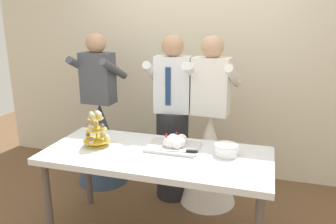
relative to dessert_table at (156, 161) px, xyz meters
name	(u,v)px	position (x,y,z in m)	size (l,w,h in m)	color
rear_wall	(197,50)	(0.00, 1.45, 0.75)	(5.20, 0.10, 2.90)	beige
dessert_table	(156,161)	(0.00, 0.00, 0.00)	(1.80, 0.80, 0.78)	silver
cupcake_stand	(96,132)	(-0.53, 0.01, 0.20)	(0.23, 0.23, 0.31)	gold
main_cake_tray	(174,144)	(0.11, 0.13, 0.12)	(0.44, 0.31, 0.13)	silver
plate_stack	(226,150)	(0.54, 0.11, 0.12)	(0.19, 0.19, 0.09)	white
person_groom	(172,128)	(-0.07, 0.70, 0.05)	(0.52, 0.54, 1.66)	#232328
person_bride	(209,147)	(0.30, 0.71, -0.12)	(0.56, 0.56, 1.66)	white
person_guest	(101,132)	(-0.92, 0.81, -0.12)	(0.56, 0.56, 1.66)	#334760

